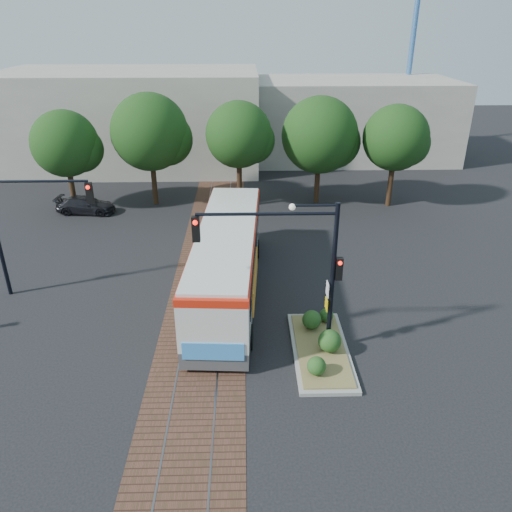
{
  "coord_description": "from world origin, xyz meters",
  "views": [
    {
      "loc": [
        1.83,
        -17.19,
        12.05
      ],
      "look_at": [
        2.37,
        4.58,
        1.6
      ],
      "focal_mm": 35.0,
      "sensor_mm": 36.0,
      "label": 1
    }
  ],
  "objects_px": {
    "signal_pole_left": "(18,219)",
    "parked_car": "(86,205)",
    "traffic_island": "(321,344)",
    "city_bus": "(228,257)",
    "signal_pole_main": "(300,256)"
  },
  "relations": [
    {
      "from": "city_bus",
      "to": "parked_car",
      "type": "xyz_separation_m",
      "value": [
        -9.93,
        11.08,
        -1.29
      ]
    },
    {
      "from": "signal_pole_left",
      "to": "traffic_island",
      "type": "bearing_deg",
      "value": -20.36
    },
    {
      "from": "city_bus",
      "to": "signal_pole_left",
      "type": "distance_m",
      "value": 9.59
    },
    {
      "from": "city_bus",
      "to": "traffic_island",
      "type": "distance_m",
      "value": 6.33
    },
    {
      "from": "traffic_island",
      "to": "signal_pole_left",
      "type": "distance_m",
      "value": 14.5
    },
    {
      "from": "city_bus",
      "to": "signal_pole_main",
      "type": "relative_size",
      "value": 2.1
    },
    {
      "from": "traffic_island",
      "to": "signal_pole_left",
      "type": "xyz_separation_m",
      "value": [
        -13.19,
        4.89,
        3.54
      ]
    },
    {
      "from": "traffic_island",
      "to": "signal_pole_main",
      "type": "height_order",
      "value": "signal_pole_main"
    },
    {
      "from": "city_bus",
      "to": "signal_pole_left",
      "type": "relative_size",
      "value": 2.1
    },
    {
      "from": "traffic_island",
      "to": "parked_car",
      "type": "distance_m",
      "value": 21.01
    },
    {
      "from": "city_bus",
      "to": "signal_pole_main",
      "type": "xyz_separation_m",
      "value": [
        2.85,
        -4.73,
        2.3
      ]
    },
    {
      "from": "signal_pole_main",
      "to": "parked_car",
      "type": "height_order",
      "value": "signal_pole_main"
    },
    {
      "from": "signal_pole_left",
      "to": "parked_car",
      "type": "xyz_separation_m",
      "value": [
        -0.55,
        11.0,
        -3.3
      ]
    },
    {
      "from": "signal_pole_left",
      "to": "parked_car",
      "type": "distance_m",
      "value": 11.5
    },
    {
      "from": "traffic_island",
      "to": "parked_car",
      "type": "height_order",
      "value": "parked_car"
    }
  ]
}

